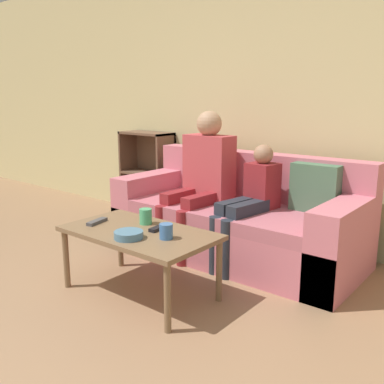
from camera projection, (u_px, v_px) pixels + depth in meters
wall_back at (289, 94)px, 3.62m from camera, size 12.00×0.06×2.60m
couch at (238, 221)px, 3.48m from camera, size 2.01×0.86×0.82m
bookshelf at (149, 185)px, 4.65m from camera, size 0.58×0.28×0.91m
coffee_table at (139, 237)px, 2.75m from camera, size 1.00×0.57×0.43m
person_adult at (203, 171)px, 3.53m from camera, size 0.43×0.62×1.16m
person_child at (250, 200)px, 3.21m from camera, size 0.30×0.63×0.92m
cup_near at (146, 216)px, 2.88m from camera, size 0.08×0.08×0.10m
cup_far at (166, 231)px, 2.58m from camera, size 0.08×0.08×0.09m
tv_remote_0 at (159, 228)px, 2.77m from camera, size 0.07×0.17×0.02m
tv_remote_1 at (97, 222)px, 2.90m from camera, size 0.08×0.18×0.02m
snack_bowl at (129, 235)px, 2.59m from camera, size 0.18×0.18×0.05m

